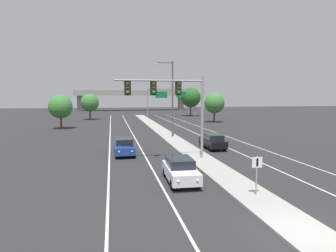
# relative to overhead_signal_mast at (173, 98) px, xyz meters

# --- Properties ---
(ground_plane) EXTENTS (260.00, 260.00, 0.00)m
(ground_plane) POSITION_rel_overhead_signal_mast_xyz_m (2.49, -14.59, -5.48)
(ground_plane) COLOR #28282B
(median_island) EXTENTS (2.40, 110.00, 0.15)m
(median_island) POSITION_rel_overhead_signal_mast_xyz_m (2.49, 3.41, -5.40)
(median_island) COLOR #9E9B93
(median_island) RESTS_ON ground
(lane_stripe_oncoming_center) EXTENTS (0.14, 100.00, 0.01)m
(lane_stripe_oncoming_center) POSITION_rel_overhead_signal_mast_xyz_m (-2.21, 10.41, -5.48)
(lane_stripe_oncoming_center) COLOR silver
(lane_stripe_oncoming_center) RESTS_ON ground
(lane_stripe_receding_center) EXTENTS (0.14, 100.00, 0.01)m
(lane_stripe_receding_center) POSITION_rel_overhead_signal_mast_xyz_m (7.19, 10.41, -5.48)
(lane_stripe_receding_center) COLOR silver
(lane_stripe_receding_center) RESTS_ON ground
(edge_stripe_left) EXTENTS (0.14, 100.00, 0.01)m
(edge_stripe_left) POSITION_rel_overhead_signal_mast_xyz_m (-5.51, 10.41, -5.48)
(edge_stripe_left) COLOR silver
(edge_stripe_left) RESTS_ON ground
(edge_stripe_right) EXTENTS (0.14, 100.00, 0.01)m
(edge_stripe_right) POSITION_rel_overhead_signal_mast_xyz_m (10.49, 10.41, -5.48)
(edge_stripe_right) COLOR silver
(edge_stripe_right) RESTS_ON ground
(overhead_signal_mast) EXTENTS (7.74, 0.44, 7.20)m
(overhead_signal_mast) POSITION_rel_overhead_signal_mast_xyz_m (0.00, 0.00, 0.00)
(overhead_signal_mast) COLOR gray
(overhead_signal_mast) RESTS_ON median_island
(median_sign_post) EXTENTS (0.60, 0.10, 2.20)m
(median_sign_post) POSITION_rel_overhead_signal_mast_xyz_m (2.65, -10.12, -3.89)
(median_sign_post) COLOR gray
(median_sign_post) RESTS_ON median_island
(street_lamp_median) EXTENTS (2.58, 0.28, 10.00)m
(street_lamp_median) POSITION_rel_overhead_signal_mast_xyz_m (2.52, 13.29, 0.31)
(street_lamp_median) COLOR #4C4C51
(street_lamp_median) RESTS_ON median_island
(car_oncoming_white) EXTENTS (1.93, 4.51, 1.58)m
(car_oncoming_white) POSITION_rel_overhead_signal_mast_xyz_m (-0.85, -6.45, -4.66)
(car_oncoming_white) COLOR silver
(car_oncoming_white) RESTS_ON ground
(car_oncoming_blue) EXTENTS (1.90, 4.50, 1.58)m
(car_oncoming_blue) POSITION_rel_overhead_signal_mast_xyz_m (-4.11, 3.26, -4.66)
(car_oncoming_blue) COLOR navy
(car_oncoming_blue) RESTS_ON ground
(car_receding_black) EXTENTS (1.84, 4.48, 1.58)m
(car_receding_black) POSITION_rel_overhead_signal_mast_xyz_m (5.39, 4.74, -4.66)
(car_receding_black) COLOR black
(car_receding_black) RESTS_ON ground
(highway_sign_gantry) EXTENTS (13.28, 0.42, 7.50)m
(highway_sign_gantry) POSITION_rel_overhead_signal_mast_xyz_m (10.69, 52.33, 0.68)
(highway_sign_gantry) COLOR gray
(highway_sign_gantry) RESTS_ON ground
(overpass_bridge) EXTENTS (42.40, 6.40, 7.65)m
(overpass_bridge) POSITION_rel_overhead_signal_mast_xyz_m (2.49, 87.84, 0.30)
(overpass_bridge) COLOR gray
(overpass_bridge) RESTS_ON ground
(tree_far_left_b) EXTENTS (4.24, 4.24, 6.13)m
(tree_far_left_b) POSITION_rel_overhead_signal_mast_xyz_m (-10.23, 46.23, -1.48)
(tree_far_left_b) COLOR #4C3823
(tree_far_left_b) RESTS_ON ground
(tree_far_left_a) EXTENTS (3.99, 3.99, 5.78)m
(tree_far_left_a) POSITION_rel_overhead_signal_mast_xyz_m (-13.75, 27.53, -1.71)
(tree_far_left_a) COLOR #4C3823
(tree_far_left_a) RESTS_ON ground
(tree_far_right_a) EXTENTS (4.29, 4.29, 6.21)m
(tree_far_right_a) POSITION_rel_overhead_signal_mast_xyz_m (16.21, 34.25, -1.42)
(tree_far_right_a) COLOR #4C3823
(tree_far_right_a) RESTS_ON ground
(tree_far_right_c) EXTENTS (5.45, 5.45, 7.89)m
(tree_far_right_c) POSITION_rel_overhead_signal_mast_xyz_m (16.36, 53.69, -0.33)
(tree_far_right_c) COLOR #4C3823
(tree_far_right_c) RESTS_ON ground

